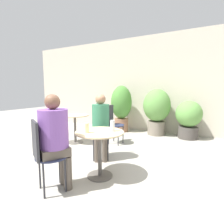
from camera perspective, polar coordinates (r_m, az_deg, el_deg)
ground_plane at (r=2.76m, az=-3.50°, el=-21.36°), size 20.00×20.00×0.00m
storefront_wall at (r=5.67m, az=14.95°, el=8.76°), size 10.00×0.06×3.00m
cafe_table_near at (r=2.68m, az=-4.04°, el=-9.83°), size 0.73×0.73×0.70m
cafe_table_far at (r=4.48m, az=-11.99°, el=-3.19°), size 0.69×0.69×0.70m
bistro_chair_0 at (r=3.45m, az=-3.63°, el=-5.43°), size 0.45×0.46×0.95m
bistro_chair_1 at (r=2.41m, az=-21.54°, el=-11.51°), size 0.45×0.46×0.95m
bistro_chair_2 at (r=5.20m, az=-3.67°, el=-1.15°), size 0.46×0.44×0.95m
bistro_chair_5 at (r=4.33m, az=0.16°, el=-2.82°), size 0.41×0.41×0.95m
seated_person_0 at (r=3.27m, az=-3.72°, el=-2.95°), size 0.39×0.40×1.25m
seated_person_1 at (r=2.39m, az=-18.12°, el=-6.99°), size 0.45×0.47×1.27m
beer_glass_0 at (r=2.63m, az=0.17°, el=-4.50°), size 0.07×0.07×0.17m
beer_glass_1 at (r=2.56m, az=-8.24°, el=-5.16°), size 0.06×0.06×0.14m
potted_plant_0 at (r=5.56m, az=3.07°, el=2.11°), size 0.66×0.66×1.46m
potted_plant_1 at (r=5.29m, az=14.38°, el=1.10°), size 0.79×0.79×1.35m
potted_plant_2 at (r=5.18m, az=23.74°, el=-1.70°), size 0.69×0.69×1.03m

